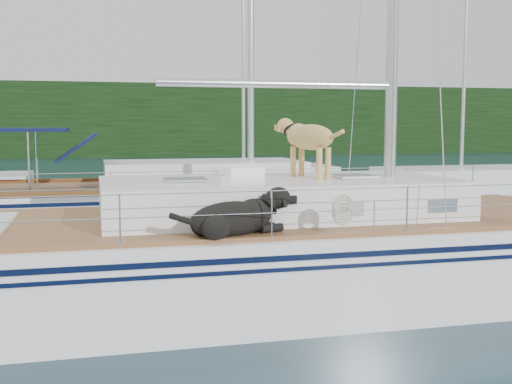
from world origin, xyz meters
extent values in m
plane|color=black|center=(0.00, 0.00, 0.00)|extent=(120.00, 120.00, 0.00)
cube|color=black|center=(0.00, 45.00, 3.00)|extent=(90.00, 3.00, 6.00)
cube|color=#595147|center=(0.00, 46.20, 0.60)|extent=(92.00, 1.00, 1.20)
cube|color=white|center=(0.00, 0.00, 0.50)|extent=(12.00, 3.80, 1.40)
cube|color=brown|center=(0.00, 0.00, 1.23)|extent=(11.52, 3.50, 0.06)
cube|color=white|center=(0.80, 0.00, 1.54)|extent=(5.20, 2.50, 0.55)
cylinder|color=silver|center=(0.80, 0.00, 3.21)|extent=(3.60, 0.12, 0.12)
cylinder|color=silver|center=(0.00, -1.75, 1.82)|extent=(10.56, 0.01, 0.01)
cylinder|color=silver|center=(0.00, 1.75, 1.82)|extent=(10.56, 0.01, 0.01)
cube|color=#1C39B1|center=(0.29, 1.31, 1.28)|extent=(0.72, 0.64, 0.05)
cube|color=white|center=(0.43, 0.78, 1.88)|extent=(0.63, 0.55, 0.15)
torus|color=beige|center=(1.10, -1.81, 1.62)|extent=(0.37, 0.14, 0.36)
cube|color=white|center=(-0.43, 6.50, 0.45)|extent=(11.00, 3.50, 1.30)
cube|color=brown|center=(-0.43, 6.50, 1.10)|extent=(10.56, 3.29, 0.06)
cube|color=white|center=(0.77, 6.50, 1.45)|extent=(4.80, 2.30, 0.55)
cube|color=#0F1C41|center=(-3.63, 6.50, 2.50)|extent=(2.40, 2.30, 0.08)
cube|color=white|center=(4.00, 16.00, 0.40)|extent=(7.20, 3.00, 1.10)
cylinder|color=silver|center=(4.00, 16.00, 6.00)|extent=(0.14, 0.14, 11.00)
cube|color=white|center=(12.00, 13.00, 0.40)|extent=(6.40, 3.00, 1.10)
cylinder|color=silver|center=(12.00, 13.00, 6.00)|extent=(0.14, 0.14, 11.00)
camera|label=1|loc=(-1.88, -9.15, 2.61)|focal=45.00mm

